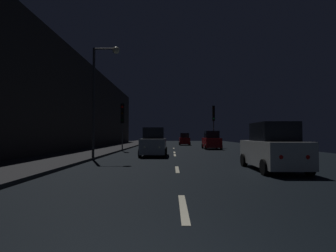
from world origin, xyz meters
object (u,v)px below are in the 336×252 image
Objects in this scene: streetlamp_overhead at (101,84)px; car_parked_right_far at (211,141)px; traffic_light_far_right at (214,117)px; car_approaching_headlights at (154,143)px; car_distant_taillights at (184,140)px; car_parked_right_near at (273,148)px; traffic_light_far_left at (122,117)px.

streetlamp_overhead reaches higher than car_parked_right_far.
streetlamp_overhead reaches higher than traffic_light_far_right.
traffic_light_far_right is 14.74m from car_approaching_headlights.
traffic_light_far_right is 18.63m from streetlamp_overhead.
car_distant_taillights is (3.31, 20.78, -0.11)m from car_approaching_headlights.
car_parked_right_far is at bearing 54.61° from streetlamp_overhead.
traffic_light_far_right is 1.26× the size of car_approaching_headlights.
traffic_light_far_right is at bearing -13.39° from car_parked_right_far.
car_parked_right_far is 11.49m from car_distant_taillights.
streetlamp_overhead is 1.72× the size of car_parked_right_near.
car_parked_right_far reaches higher than car_distant_taillights.
car_approaching_headlights is at bearing 36.63° from car_parked_right_near.
traffic_light_far_right is (9.96, 7.39, 0.51)m from traffic_light_far_left.
traffic_light_far_left is at bearing -148.26° from car_approaching_headlights.
streetlamp_overhead reaches higher than car_approaching_headlights.
car_distant_taillights is at bearing 155.80° from traffic_light_far_left.
car_parked_right_near is at bearing 0.91° from traffic_light_far_right.
traffic_light_far_right reaches higher than car_parked_right_near.
traffic_light_far_left is at bearing 91.75° from streetlamp_overhead.
car_distant_taillights is (-3.23, 7.88, -2.96)m from traffic_light_far_right.
traffic_light_far_left reaches higher than car_parked_right_near.
car_approaching_headlights is at bearing -23.77° from traffic_light_far_right.
traffic_light_far_left is 12.41m from traffic_light_far_right.
streetlamp_overhead is 1.94× the size of car_distant_taillights.
traffic_light_far_left is 1.24× the size of car_distant_taillights.
traffic_light_far_right is at bearing 126.14° from traffic_light_far_left.
car_distant_taillights is at bearing 170.95° from car_approaching_headlights.
traffic_light_far_right is at bearing 58.59° from streetlamp_overhead.
traffic_light_far_right is at bearing -2.22° from car_parked_right_near.
traffic_light_far_left is at bearing 156.23° from car_distant_taillights.
traffic_light_far_right reaches higher than car_distant_taillights.
car_parked_right_near is at bearing 34.24° from traffic_light_far_left.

